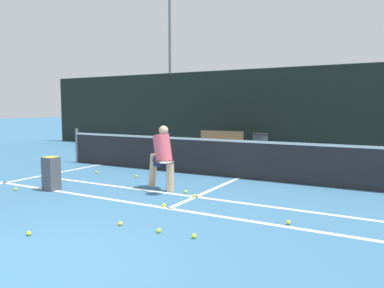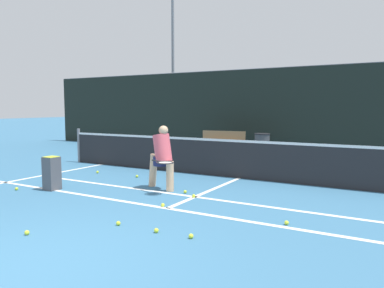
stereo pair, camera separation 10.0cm
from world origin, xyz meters
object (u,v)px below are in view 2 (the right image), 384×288
at_px(player_practicing, 162,156).
at_px(ball_hopper, 52,172).
at_px(trash_bin, 262,145).
at_px(parked_car, 346,133).
at_px(courtside_bench, 223,142).

relative_size(player_practicing, ball_hopper, 1.93).
bearing_deg(ball_hopper, trash_bin, 74.60).
xyz_separation_m(player_practicing, trash_bin, (0.05, 6.20, -0.31)).
relative_size(ball_hopper, trash_bin, 0.87).
distance_m(ball_hopper, trash_bin, 7.69).
bearing_deg(trash_bin, parked_car, 65.12).
distance_m(player_practicing, courtside_bench, 6.25).
bearing_deg(courtside_bench, parked_car, 45.63).
xyz_separation_m(player_practicing, courtside_bench, (-1.43, 6.08, -0.25)).
distance_m(ball_hopper, courtside_bench, 7.31).
bearing_deg(player_practicing, parked_car, 98.49).
bearing_deg(trash_bin, player_practicing, -90.46).
bearing_deg(courtside_bench, trash_bin, -2.26).
relative_size(trash_bin, parked_car, 0.18).
xyz_separation_m(player_practicing, parked_car, (2.20, 10.84, -0.07)).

